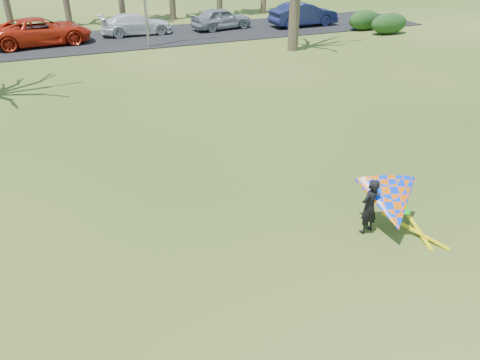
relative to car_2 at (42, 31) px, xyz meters
name	(u,v)px	position (x,y,z in m)	size (l,w,h in m)	color
ground	(273,261)	(4.04, -25.05, -0.89)	(100.00, 100.00, 0.00)	#1C4C10
parking_strip	(109,40)	(4.04, -0.05, -0.86)	(46.00, 7.00, 0.06)	black
hedge_near	(389,23)	(22.49, -5.29, -0.18)	(2.85, 1.29, 1.42)	#193B15
hedge_far	(364,20)	(21.73, -3.49, -0.19)	(2.51, 1.18, 1.40)	#1A3C16
car_2	(42,31)	(0.00, 0.00, 0.00)	(2.74, 5.95, 1.65)	red
car_3	(136,24)	(6.09, 0.90, -0.13)	(1.96, 4.83, 1.40)	silver
car_4	(221,18)	(12.17, 0.51, -0.08)	(1.77, 4.40, 1.50)	#8F939B
car_5	(303,14)	(18.26, -0.70, 0.01)	(1.77, 5.09, 1.68)	#181D49
kite_flyer	(390,204)	(7.12, -25.10, -0.05)	(2.13, 2.39, 2.02)	black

